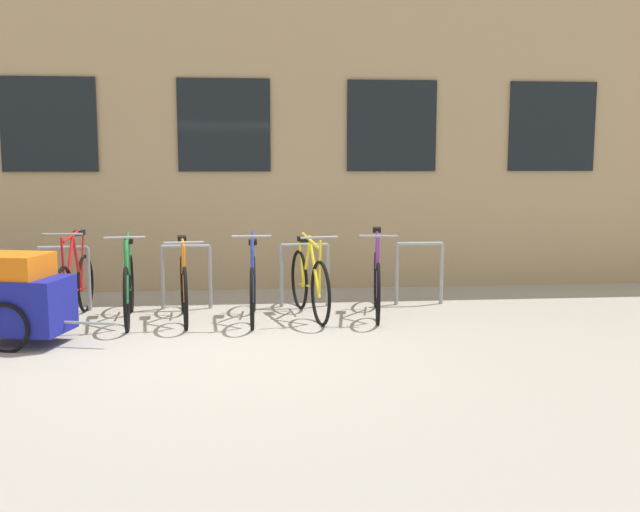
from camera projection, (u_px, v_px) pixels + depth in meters
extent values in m
plane|color=#9E998E|center=(217.00, 346.00, 7.32)|extent=(42.00, 42.00, 0.00)
cube|color=tan|center=(230.00, 110.00, 13.12)|extent=(28.00, 6.10, 5.54)
cube|color=black|center=(49.00, 124.00, 9.92)|extent=(1.30, 0.04, 1.30)
cube|color=black|center=(224.00, 125.00, 10.15)|extent=(1.30, 0.04, 1.30)
cube|color=black|center=(392.00, 126.00, 10.38)|extent=(1.30, 0.04, 1.30)
cube|color=black|center=(552.00, 127.00, 10.61)|extent=(1.30, 0.04, 1.30)
cylinder|color=gray|center=(40.00, 280.00, 8.93)|extent=(0.05, 0.05, 0.80)
cylinder|color=gray|center=(89.00, 279.00, 8.99)|extent=(0.05, 0.05, 0.80)
cylinder|color=gray|center=(63.00, 248.00, 8.91)|extent=(0.60, 0.05, 0.05)
cylinder|color=gray|center=(162.00, 278.00, 9.07)|extent=(0.05, 0.05, 0.80)
cylinder|color=gray|center=(210.00, 277.00, 9.13)|extent=(0.05, 0.05, 0.80)
cylinder|color=gray|center=(185.00, 246.00, 9.05)|extent=(0.60, 0.05, 0.05)
cylinder|color=gray|center=(281.00, 276.00, 9.22)|extent=(0.05, 0.05, 0.80)
cylinder|color=gray|center=(327.00, 275.00, 9.27)|extent=(0.05, 0.05, 0.80)
cylinder|color=gray|center=(304.00, 245.00, 9.19)|extent=(0.60, 0.05, 0.05)
cylinder|color=gray|center=(397.00, 274.00, 9.36)|extent=(0.05, 0.05, 0.80)
cylinder|color=gray|center=(441.00, 274.00, 9.42)|extent=(0.05, 0.05, 0.80)
cylinder|color=gray|center=(420.00, 244.00, 9.34)|extent=(0.60, 0.05, 0.05)
torus|color=black|center=(183.00, 284.00, 8.95)|extent=(0.13, 0.72, 0.72)
torus|color=black|center=(185.00, 299.00, 8.03)|extent=(0.13, 0.72, 0.72)
cylinder|color=orange|center=(184.00, 271.00, 8.25)|extent=(0.09, 0.46, 0.66)
cylinder|color=orange|center=(183.00, 268.00, 8.60)|extent=(0.08, 0.33, 0.63)
cylinder|color=orange|center=(183.00, 243.00, 8.35)|extent=(0.12, 0.72, 0.07)
cylinder|color=orange|center=(183.00, 290.00, 8.73)|extent=(0.08, 0.48, 0.07)
cylinder|color=orange|center=(182.00, 263.00, 8.83)|extent=(0.05, 0.20, 0.57)
cylinder|color=orange|center=(185.00, 272.00, 8.02)|extent=(0.04, 0.08, 0.60)
cube|color=black|center=(182.00, 238.00, 8.70)|extent=(0.12, 0.21, 0.06)
cylinder|color=gray|center=(184.00, 243.00, 8.00)|extent=(0.44, 0.08, 0.03)
torus|color=black|center=(85.00, 284.00, 8.98)|extent=(0.06, 0.73, 0.73)
torus|color=black|center=(64.00, 298.00, 8.04)|extent=(0.06, 0.73, 0.73)
cylinder|color=red|center=(69.00, 267.00, 8.26)|extent=(0.05, 0.46, 0.75)
cylinder|color=red|center=(77.00, 265.00, 8.62)|extent=(0.04, 0.33, 0.69)
cylinder|color=red|center=(71.00, 236.00, 8.36)|extent=(0.05, 0.73, 0.09)
cylinder|color=red|center=(81.00, 289.00, 8.75)|extent=(0.03, 0.48, 0.08)
cylinder|color=red|center=(82.00, 260.00, 8.85)|extent=(0.03, 0.20, 0.63)
cylinder|color=red|center=(63.00, 268.00, 8.02)|extent=(0.03, 0.08, 0.69)
cube|color=black|center=(79.00, 233.00, 8.72)|extent=(0.10, 0.20, 0.06)
cylinder|color=gray|center=(62.00, 234.00, 8.00)|extent=(0.44, 0.04, 0.03)
torus|color=black|center=(131.00, 283.00, 8.97)|extent=(0.13, 0.74, 0.74)
torus|color=black|center=(127.00, 299.00, 7.94)|extent=(0.13, 0.74, 0.74)
cylinder|color=#1E7238|center=(127.00, 269.00, 8.18)|extent=(0.10, 0.51, 0.73)
cylinder|color=#1E7238|center=(129.00, 269.00, 8.60)|extent=(0.08, 0.39, 0.59)
cylinder|color=#1E7238|center=(127.00, 242.00, 8.32)|extent=(0.13, 0.84, 0.16)
cylinder|color=#1E7238|center=(130.00, 289.00, 8.72)|extent=(0.09, 0.53, 0.08)
cylinder|color=#1E7238|center=(130.00, 264.00, 8.85)|extent=(0.05, 0.20, 0.53)
cylinder|color=#1E7238|center=(126.00, 270.00, 7.92)|extent=(0.04, 0.08, 0.66)
cube|color=black|center=(129.00, 241.00, 8.73)|extent=(0.12, 0.21, 0.06)
cylinder|color=gray|center=(125.00, 237.00, 7.90)|extent=(0.44, 0.08, 0.03)
torus|color=black|center=(376.00, 280.00, 9.29)|extent=(0.15, 0.72, 0.73)
torus|color=black|center=(378.00, 294.00, 8.28)|extent=(0.15, 0.72, 0.73)
cylinder|color=#722D99|center=(378.00, 265.00, 8.52)|extent=(0.11, 0.49, 0.71)
cylinder|color=#722D99|center=(377.00, 261.00, 8.91)|extent=(0.09, 0.36, 0.70)
cylinder|color=#722D99|center=(378.00, 235.00, 8.64)|extent=(0.15, 0.78, 0.04)
cylinder|color=#722D99|center=(376.00, 285.00, 9.04)|extent=(0.10, 0.51, 0.08)
cylinder|color=#722D99|center=(376.00, 256.00, 9.16)|extent=(0.05, 0.20, 0.64)
cylinder|color=#722D99|center=(378.00, 266.00, 8.27)|extent=(0.04, 0.08, 0.64)
cube|color=black|center=(377.00, 230.00, 9.02)|extent=(0.13, 0.21, 0.06)
cylinder|color=gray|center=(378.00, 236.00, 8.24)|extent=(0.44, 0.09, 0.03)
torus|color=black|center=(254.00, 284.00, 9.02)|extent=(0.06, 0.71, 0.71)
torus|color=black|center=(252.00, 299.00, 8.05)|extent=(0.06, 0.71, 0.71)
cylinder|color=#233893|center=(252.00, 268.00, 8.27)|extent=(0.05, 0.47, 0.74)
cylinder|color=#233893|center=(253.00, 269.00, 8.66)|extent=(0.04, 0.35, 0.59)
cylinder|color=#233893|center=(252.00, 242.00, 8.39)|extent=(0.05, 0.76, 0.19)
cylinder|color=#233893|center=(253.00, 289.00, 8.78)|extent=(0.03, 0.50, 0.07)
cylinder|color=#233893|center=(253.00, 264.00, 8.90)|extent=(0.03, 0.20, 0.53)
cylinder|color=#233893|center=(252.00, 269.00, 8.03)|extent=(0.03, 0.08, 0.67)
cube|color=black|center=(253.00, 242.00, 8.77)|extent=(0.10, 0.20, 0.06)
cylinder|color=gray|center=(251.00, 236.00, 8.00)|extent=(0.44, 0.04, 0.03)
torus|color=black|center=(299.00, 280.00, 9.18)|extent=(0.17, 0.75, 0.76)
torus|color=black|center=(321.00, 293.00, 8.24)|extent=(0.17, 0.75, 0.76)
cylinder|color=yellow|center=(314.00, 266.00, 8.46)|extent=(0.12, 0.47, 0.68)
cylinder|color=yellow|center=(306.00, 266.00, 8.83)|extent=(0.10, 0.35, 0.58)
cylinder|color=yellow|center=(311.00, 241.00, 8.57)|extent=(0.17, 0.76, 0.14)
cylinder|color=yellow|center=(304.00, 285.00, 8.95)|extent=(0.11, 0.49, 0.08)
cylinder|color=yellow|center=(301.00, 261.00, 9.06)|extent=(0.06, 0.20, 0.52)
cylinder|color=yellow|center=(320.00, 267.00, 8.22)|extent=(0.04, 0.08, 0.61)
cube|color=black|center=(303.00, 239.00, 8.94)|extent=(0.13, 0.21, 0.06)
cylinder|color=gray|center=(319.00, 237.00, 8.20)|extent=(0.44, 0.10, 0.03)
cube|color=navy|center=(23.00, 305.00, 7.35)|extent=(1.02, 0.80, 0.56)
cube|color=orange|center=(12.00, 266.00, 7.31)|extent=(0.79, 0.72, 0.24)
torus|color=black|center=(41.00, 314.00, 7.69)|extent=(0.51, 0.17, 0.52)
torus|color=black|center=(5.00, 328.00, 7.05)|extent=(0.51, 0.17, 0.52)
cylinder|color=gray|center=(90.00, 323.00, 7.26)|extent=(0.54, 0.16, 0.03)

